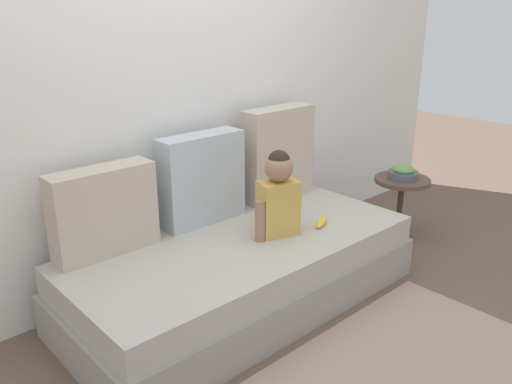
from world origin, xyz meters
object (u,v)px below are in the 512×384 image
couch (243,271)px  fruit_bowl (403,173)px  throw_pillow_center (202,179)px  toddler (278,194)px  side_table (401,192)px  throw_pillow_right (278,153)px  banana (322,222)px  throw_pillow_left (104,211)px

couch → fruit_bowl: size_ratio=9.39×
throw_pillow_center → couch: bearing=-90.0°
toddler → side_table: size_ratio=1.06×
throw_pillow_center → toddler: bearing=-66.0°
throw_pillow_right → toddler: (-0.42, -0.43, -0.06)m
banana → throw_pillow_left: bearing=154.6°
throw_pillow_right → fruit_bowl: (0.79, -0.45, -0.19)m
toddler → fruit_bowl: (1.21, -0.02, -0.13)m
couch → throw_pillow_center: throw_pillow_center is taller
couch → side_table: 1.41m
banana → fruit_bowl: size_ratio=0.81×
couch → banana: (0.47, -0.16, 0.22)m
couch → fruit_bowl: (1.40, -0.10, 0.30)m
throw_pillow_left → banana: size_ratio=3.15×
couch → toddler: size_ratio=4.13×
throw_pillow_center → banana: 0.74m
side_table → fruit_bowl: size_ratio=2.15×
banana → throw_pillow_center: bearing=132.3°
couch → fruit_bowl: 1.44m
throw_pillow_left → throw_pillow_right: bearing=0.0°
throw_pillow_center → throw_pillow_left: bearing=180.0°
throw_pillow_center → throw_pillow_right: 0.62m
toddler → throw_pillow_left: bearing=151.8°
throw_pillow_left → toddler: toddler is taller
throw_pillow_left → couch: bearing=-30.1°
throw_pillow_center → side_table: 1.50m
banana → side_table: (0.93, 0.06, -0.06)m
throw_pillow_left → side_table: (2.02, -0.45, -0.26)m
throw_pillow_center → fruit_bowl: bearing=-17.9°
couch → toddler: toddler is taller
toddler → banana: toddler is taller
fruit_bowl → banana: bearing=-176.2°
couch → throw_pillow_left: throw_pillow_left is taller
throw_pillow_left → toddler: size_ratio=1.11×
throw_pillow_center → banana: size_ratio=3.07×
banana → toddler: bearing=163.5°
throw_pillow_left → throw_pillow_right: throw_pillow_right is taller
throw_pillow_right → toddler: bearing=-134.3°
couch → toddler: bearing=-21.5°
banana → couch: bearing=161.4°
couch → banana: banana is taller
throw_pillow_right → toddler: size_ratio=1.24×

